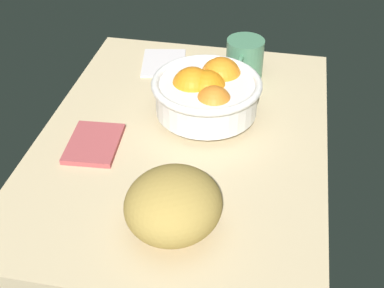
{
  "coord_description": "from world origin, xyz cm",
  "views": [
    {
      "loc": [
        83.59,
        18.28,
        65.32
      ],
      "look_at": [
        8.26,
        3.6,
        5.0
      ],
      "focal_mm": 49.11,
      "sensor_mm": 36.0,
      "label": 1
    }
  ],
  "objects_px": {
    "napkin_folded": "(94,144)",
    "mug": "(244,59)",
    "bread_loaf": "(173,204)",
    "napkin_spare": "(164,62)",
    "fruit_bowl": "(207,92)"
  },
  "relations": [
    {
      "from": "napkin_folded",
      "to": "mug",
      "type": "distance_m",
      "value": 0.42
    },
    {
      "from": "bread_loaf",
      "to": "napkin_spare",
      "type": "distance_m",
      "value": 0.55
    },
    {
      "from": "bread_loaf",
      "to": "napkin_folded",
      "type": "relative_size",
      "value": 1.28
    },
    {
      "from": "fruit_bowl",
      "to": "mug",
      "type": "relative_size",
      "value": 1.74
    },
    {
      "from": "fruit_bowl",
      "to": "napkin_spare",
      "type": "xyz_separation_m",
      "value": [
        -0.2,
        -0.14,
        -0.06
      ]
    },
    {
      "from": "fruit_bowl",
      "to": "napkin_folded",
      "type": "relative_size",
      "value": 1.75
    },
    {
      "from": "fruit_bowl",
      "to": "napkin_spare",
      "type": "height_order",
      "value": "fruit_bowl"
    },
    {
      "from": "mug",
      "to": "napkin_spare",
      "type": "bearing_deg",
      "value": -95.93
    },
    {
      "from": "napkin_folded",
      "to": "mug",
      "type": "relative_size",
      "value": 0.99
    },
    {
      "from": "bread_loaf",
      "to": "mug",
      "type": "height_order",
      "value": "bread_loaf"
    },
    {
      "from": "bread_loaf",
      "to": "napkin_folded",
      "type": "distance_m",
      "value": 0.28
    },
    {
      "from": "napkin_folded",
      "to": "napkin_spare",
      "type": "bearing_deg",
      "value": 170.24
    },
    {
      "from": "napkin_spare",
      "to": "mug",
      "type": "height_order",
      "value": "mug"
    },
    {
      "from": "bread_loaf",
      "to": "mug",
      "type": "distance_m",
      "value": 0.51
    },
    {
      "from": "fruit_bowl",
      "to": "mug",
      "type": "height_order",
      "value": "fruit_bowl"
    }
  ]
}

